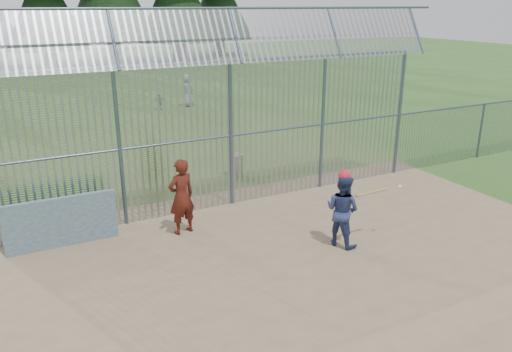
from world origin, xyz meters
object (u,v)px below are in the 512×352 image
batter (342,210)px  trash_can (235,165)px  dugout_wall (61,222)px  onlooker (181,197)px

batter → trash_can: batter is taller
dugout_wall → batter: batter is taller
onlooker → trash_can: (2.99, 3.35, -0.59)m
dugout_wall → batter: 6.51m
trash_can → onlooker: bearing=-131.7°
batter → trash_can: 5.67m
batter → onlooker: 3.86m
batter → onlooker: size_ratio=0.90×
dugout_wall → onlooker: onlooker is taller
dugout_wall → onlooker: bearing=-12.3°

